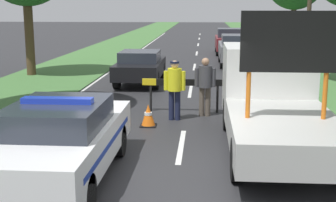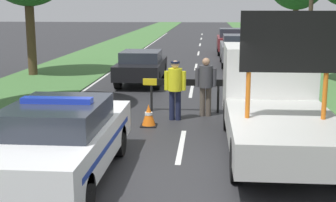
{
  "view_description": "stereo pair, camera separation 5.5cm",
  "coord_description": "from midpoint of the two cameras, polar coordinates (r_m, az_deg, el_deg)",
  "views": [
    {
      "loc": [
        0.49,
        -8.34,
        3.17
      ],
      "look_at": [
        -0.28,
        1.68,
        1.1
      ],
      "focal_mm": 50.0,
      "sensor_mm": 36.0,
      "label": 1
    },
    {
      "loc": [
        0.55,
        -8.34,
        3.17
      ],
      "look_at": [
        -0.28,
        1.68,
        1.1
      ],
      "focal_mm": 50.0,
      "sensor_mm": 36.0,
      "label": 2
    }
  ],
  "objects": [
    {
      "name": "ground_plane",
      "position": [
        8.93,
        0.82,
        -9.14
      ],
      "size": [
        160.0,
        160.0,
        0.0
      ],
      "primitive_type": "plane",
      "color": "#28282B"
    },
    {
      "name": "lane_markings",
      "position": [
        24.73,
        3.19,
        4.27
      ],
      "size": [
        8.19,
        59.19,
        0.01
      ],
      "color": "silver",
      "rests_on": "ground"
    },
    {
      "name": "grass_verge_left",
      "position": [
        29.31,
        -9.06,
        5.31
      ],
      "size": [
        4.27,
        120.0,
        0.03
      ],
      "color": "#427038",
      "rests_on": "ground"
    },
    {
      "name": "grass_verge_right",
      "position": [
        29.09,
        15.88,
        4.97
      ],
      "size": [
        4.27,
        120.0,
        0.03
      ],
      "color": "#427038",
      "rests_on": "ground"
    },
    {
      "name": "police_car",
      "position": [
        8.74,
        -13.04,
        -4.61
      ],
      "size": [
        1.8,
        4.74,
        1.57
      ],
      "rotation": [
        0.0,
        0.0,
        0.09
      ],
      "color": "white",
      "rests_on": "ground"
    },
    {
      "name": "work_truck",
      "position": [
        11.01,
        12.45,
        0.42
      ],
      "size": [
        2.12,
        5.81,
        3.07
      ],
      "rotation": [
        0.0,
        0.0,
        3.08
      ],
      "color": "white",
      "rests_on": "ground"
    },
    {
      "name": "road_barrier",
      "position": [
        13.97,
        1.85,
        1.94
      ],
      "size": [
        2.5,
        0.08,
        1.0
      ],
      "rotation": [
        0.0,
        0.0,
        0.03
      ],
      "color": "black",
      "rests_on": "ground"
    },
    {
      "name": "police_officer",
      "position": [
        12.95,
        0.69,
        1.97
      ],
      "size": [
        0.6,
        0.38,
        1.67
      ],
      "rotation": [
        0.0,
        0.0,
        3.18
      ],
      "color": "#191E38",
      "rests_on": "ground"
    },
    {
      "name": "pedestrian_civilian",
      "position": [
        13.46,
        4.43,
        2.31
      ],
      "size": [
        0.61,
        0.39,
        1.7
      ],
      "rotation": [
        0.0,
        0.0,
        -0.37
      ],
      "color": "brown",
      "rests_on": "ground"
    },
    {
      "name": "traffic_cone_near_police",
      "position": [
        13.1,
        -7.72,
        -1.19
      ],
      "size": [
        0.42,
        0.42,
        0.58
      ],
      "color": "black",
      "rests_on": "ground"
    },
    {
      "name": "traffic_cone_centre_front",
      "position": [
        14.36,
        -8.37,
        -0.18
      ],
      "size": [
        0.38,
        0.38,
        0.53
      ],
      "color": "black",
      "rests_on": "ground"
    },
    {
      "name": "traffic_cone_near_truck",
      "position": [
        12.42,
        -2.55,
        -1.76
      ],
      "size": [
        0.43,
        0.43,
        0.59
      ],
      "color": "black",
      "rests_on": "ground"
    },
    {
      "name": "traffic_cone_behind_barrier",
      "position": [
        15.25,
        10.22,
        0.65
      ],
      "size": [
        0.45,
        0.45,
        0.63
      ],
      "color": "black",
      "rests_on": "ground"
    },
    {
      "name": "queued_car_sedan_black",
      "position": [
        19.12,
        -3.47,
        4.26
      ],
      "size": [
        1.74,
        4.08,
        1.35
      ],
      "rotation": [
        0.0,
        0.0,
        3.14
      ],
      "color": "black",
      "rests_on": "ground"
    },
    {
      "name": "queued_car_suv_grey",
      "position": [
        25.17,
        8.44,
        6.26
      ],
      "size": [
        1.94,
        4.51,
        1.63
      ],
      "rotation": [
        0.0,
        0.0,
        3.14
      ],
      "color": "slate",
      "rests_on": "ground"
    },
    {
      "name": "queued_car_wagon_maroon",
      "position": [
        31.15,
        7.59,
        7.27
      ],
      "size": [
        1.94,
        4.24,
        1.67
      ],
      "rotation": [
        0.0,
        0.0,
        3.14
      ],
      "color": "maroon",
      "rests_on": "ground"
    },
    {
      "name": "utility_pole",
      "position": [
        22.9,
        16.83,
        11.73
      ],
      "size": [
        1.2,
        0.2,
        6.57
      ],
      "color": "#473828",
      "rests_on": "ground"
    }
  ]
}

